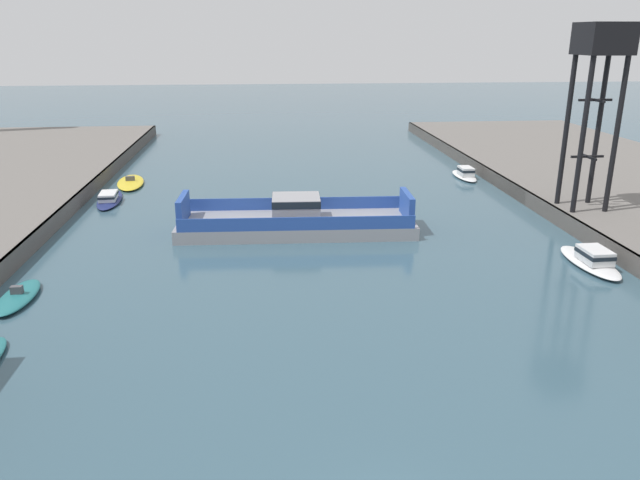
% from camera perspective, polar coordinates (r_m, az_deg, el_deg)
% --- Properties ---
extents(chain_ferry, '(20.35, 7.19, 3.30)m').
position_cam_1_polar(chain_ferry, '(52.58, -2.23, 1.84)').
color(chain_ferry, '#939399').
rests_on(chain_ferry, ground).
extents(moored_boat_near_right, '(2.61, 7.33, 1.50)m').
position_cam_1_polar(moored_boat_near_right, '(48.94, 23.99, -1.66)').
color(moored_boat_near_right, white).
rests_on(moored_boat_near_right, ground).
extents(moored_boat_mid_left, '(2.14, 6.37, 1.38)m').
position_cam_1_polar(moored_boat_mid_left, '(74.77, 13.36, 6.04)').
color(moored_boat_mid_left, white).
rests_on(moored_boat_mid_left, ground).
extents(moored_boat_mid_right, '(2.10, 5.85, 0.99)m').
position_cam_1_polar(moored_boat_mid_right, '(43.74, -26.34, -4.76)').
color(moored_boat_mid_right, '#237075').
rests_on(moored_boat_mid_right, ground).
extents(moored_boat_far_left, '(2.83, 8.05, 1.10)m').
position_cam_1_polar(moored_boat_far_left, '(65.62, -19.06, 3.69)').
color(moored_boat_far_left, navy).
rests_on(moored_boat_far_left, ground).
extents(moored_boat_upstream_a, '(3.95, 8.38, 0.93)m').
position_cam_1_polar(moored_boat_upstream_a, '(72.94, -17.25, 5.16)').
color(moored_boat_upstream_a, yellow).
rests_on(moored_boat_upstream_a, ground).
extents(crane_tower, '(3.82, 3.82, 15.64)m').
position_cam_1_polar(crane_tower, '(57.75, 24.72, 14.98)').
color(crane_tower, black).
rests_on(crane_tower, quay_right).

